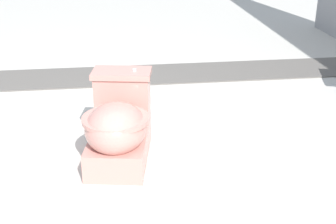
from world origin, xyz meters
The scene contains 3 objects.
ground_plane centered at (0.00, 0.00, 0.00)m, with size 14.00×14.00×0.00m, color beige.
gravel_strip centered at (-1.35, 0.50, 0.01)m, with size 0.56×8.00×0.01m, color #605B56.
toilet centered at (0.21, 0.16, 0.22)m, with size 0.69×0.48×0.52m.
Camera 1 is at (2.77, 0.13, 1.43)m, focal length 50.00 mm.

